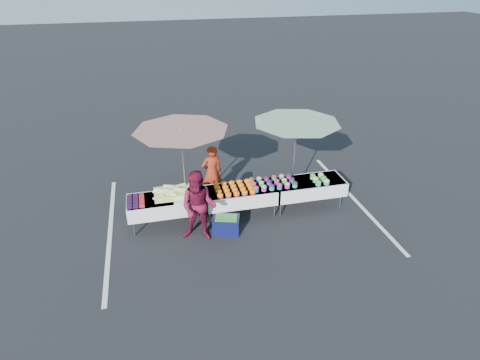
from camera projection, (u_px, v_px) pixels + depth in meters
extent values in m
plane|color=black|center=(240.00, 214.00, 10.24)|extent=(80.00, 80.00, 0.00)
cube|color=silver|center=(110.00, 231.00, 9.58)|extent=(0.10, 5.00, 0.00)
cube|color=silver|center=(354.00, 199.00, 10.89)|extent=(0.10, 5.00, 0.00)
cube|color=white|center=(166.00, 198.00, 9.52)|extent=(1.80, 0.75, 0.04)
cube|color=white|center=(167.00, 204.00, 9.59)|extent=(1.86, 0.81, 0.36)
cylinder|color=slate|center=(134.00, 229.00, 9.35)|extent=(0.04, 0.04, 0.39)
cylinder|color=slate|center=(134.00, 215.00, 9.86)|extent=(0.04, 0.04, 0.39)
cylinder|color=slate|center=(203.00, 219.00, 9.69)|extent=(0.04, 0.04, 0.39)
cylinder|color=slate|center=(200.00, 207.00, 10.19)|extent=(0.04, 0.04, 0.39)
cube|color=white|center=(240.00, 190.00, 9.89)|extent=(1.80, 0.75, 0.04)
cube|color=white|center=(240.00, 195.00, 9.96)|extent=(1.86, 0.81, 0.36)
cylinder|color=slate|center=(210.00, 218.00, 9.72)|extent=(0.04, 0.04, 0.39)
cylinder|color=slate|center=(206.00, 206.00, 10.23)|extent=(0.04, 0.04, 0.39)
cylinder|color=slate|center=(274.00, 210.00, 10.06)|extent=(0.04, 0.04, 0.39)
cylinder|color=slate|center=(268.00, 198.00, 10.56)|extent=(0.04, 0.04, 0.39)
cube|color=white|center=(308.00, 181.00, 10.25)|extent=(1.80, 0.75, 0.04)
cube|color=white|center=(308.00, 187.00, 10.33)|extent=(1.86, 0.81, 0.36)
cylinder|color=slate|center=(281.00, 209.00, 10.09)|extent=(0.04, 0.04, 0.39)
cylinder|color=slate|center=(273.00, 197.00, 10.59)|extent=(0.04, 0.04, 0.39)
cylinder|color=slate|center=(340.00, 201.00, 10.43)|extent=(0.04, 0.04, 0.39)
cylinder|color=slate|center=(331.00, 190.00, 10.93)|extent=(0.04, 0.04, 0.39)
cube|color=black|center=(129.00, 207.00, 9.09)|extent=(0.12, 0.12, 0.08)
cube|color=black|center=(129.00, 203.00, 9.20)|extent=(0.12, 0.12, 0.08)
cube|color=black|center=(129.00, 200.00, 9.32)|extent=(0.12, 0.12, 0.08)
cube|color=black|center=(129.00, 197.00, 9.44)|extent=(0.12, 0.12, 0.08)
cube|color=black|center=(136.00, 206.00, 9.11)|extent=(0.12, 0.12, 0.08)
cube|color=black|center=(136.00, 203.00, 9.23)|extent=(0.12, 0.12, 0.08)
cube|color=black|center=(136.00, 200.00, 9.35)|extent=(0.12, 0.12, 0.08)
cube|color=black|center=(135.00, 197.00, 9.47)|extent=(0.12, 0.12, 0.08)
cube|color=#B5132F|center=(142.00, 205.00, 9.14)|extent=(0.12, 0.12, 0.08)
cube|color=#B5132F|center=(142.00, 202.00, 9.26)|extent=(0.12, 0.12, 0.08)
cube|color=#B5132F|center=(142.00, 199.00, 9.38)|extent=(0.12, 0.12, 0.08)
cube|color=#B5132F|center=(141.00, 196.00, 9.50)|extent=(0.12, 0.12, 0.08)
cube|color=#BBDE71|center=(177.00, 193.00, 9.57)|extent=(1.05, 0.55, 0.14)
cylinder|color=#BBDE71|center=(188.00, 187.00, 9.74)|extent=(0.27, 0.09, 0.10)
cylinder|color=#BBDE71|center=(160.00, 190.00, 9.48)|extent=(0.27, 0.14, 0.07)
cylinder|color=#BBDE71|center=(181.00, 189.00, 9.43)|extent=(0.27, 0.14, 0.09)
cylinder|color=#BBDE71|center=(158.00, 193.00, 9.49)|extent=(0.27, 0.15, 0.10)
cylinder|color=#BBDE71|center=(169.00, 191.00, 9.44)|extent=(0.27, 0.15, 0.08)
cylinder|color=#BBDE71|center=(174.00, 188.00, 9.54)|extent=(0.27, 0.10, 0.10)
cylinder|color=#BBDE71|center=(175.00, 190.00, 9.43)|extent=(0.27, 0.07, 0.08)
cylinder|color=#BBDE71|center=(171.00, 195.00, 9.35)|extent=(0.27, 0.14, 0.09)
cylinder|color=#BBDE71|center=(169.00, 186.00, 9.66)|extent=(0.27, 0.12, 0.08)
cylinder|color=#BBDE71|center=(195.00, 187.00, 9.72)|extent=(0.27, 0.16, 0.08)
cylinder|color=#BBDE71|center=(163.00, 191.00, 9.42)|extent=(0.27, 0.11, 0.07)
cylinder|color=#BBDE71|center=(174.00, 197.00, 9.34)|extent=(0.27, 0.10, 0.07)
cylinder|color=#BBDE71|center=(180.00, 185.00, 9.66)|extent=(0.27, 0.12, 0.08)
cylinder|color=#BBDE71|center=(158.00, 197.00, 9.25)|extent=(0.27, 0.15, 0.08)
cylinder|color=#BBDE71|center=(161.00, 189.00, 9.47)|extent=(0.27, 0.10, 0.08)
cylinder|color=#BBDE71|center=(185.00, 190.00, 9.53)|extent=(0.27, 0.16, 0.10)
cylinder|color=#BBDE71|center=(164.00, 190.00, 9.38)|extent=(0.27, 0.12, 0.09)
cylinder|color=#BBDE71|center=(189.00, 192.00, 9.37)|extent=(0.27, 0.09, 0.07)
cube|color=white|center=(180.00, 202.00, 9.30)|extent=(0.30, 0.25, 0.05)
cylinder|color=#EA431A|center=(220.00, 196.00, 9.51)|extent=(0.15, 0.15, 0.05)
ellipsoid|color=orange|center=(220.00, 195.00, 9.49)|extent=(0.15, 0.15, 0.08)
cylinder|color=#EA431A|center=(219.00, 193.00, 9.67)|extent=(0.15, 0.15, 0.05)
ellipsoid|color=orange|center=(219.00, 191.00, 9.65)|extent=(0.15, 0.15, 0.08)
cylinder|color=#EA431A|center=(217.00, 189.00, 9.82)|extent=(0.15, 0.15, 0.05)
ellipsoid|color=orange|center=(217.00, 188.00, 9.80)|extent=(0.15, 0.15, 0.08)
cylinder|color=#EA431A|center=(216.00, 186.00, 9.97)|extent=(0.15, 0.15, 0.05)
ellipsoid|color=orange|center=(216.00, 184.00, 9.96)|extent=(0.15, 0.15, 0.08)
cylinder|color=#EA431A|center=(228.00, 195.00, 9.55)|extent=(0.15, 0.15, 0.05)
ellipsoid|color=orange|center=(228.00, 194.00, 9.54)|extent=(0.15, 0.15, 0.08)
cylinder|color=#EA431A|center=(227.00, 192.00, 9.71)|extent=(0.15, 0.15, 0.05)
ellipsoid|color=orange|center=(227.00, 190.00, 9.69)|extent=(0.15, 0.15, 0.08)
cylinder|color=#EA431A|center=(225.00, 188.00, 9.86)|extent=(0.15, 0.15, 0.05)
ellipsoid|color=orange|center=(225.00, 187.00, 9.84)|extent=(0.15, 0.15, 0.08)
cylinder|color=#EA431A|center=(224.00, 185.00, 10.02)|extent=(0.15, 0.15, 0.05)
ellipsoid|color=orange|center=(224.00, 183.00, 10.00)|extent=(0.15, 0.15, 0.08)
cylinder|color=#EA431A|center=(237.00, 194.00, 9.60)|extent=(0.15, 0.15, 0.05)
ellipsoid|color=orange|center=(237.00, 193.00, 9.58)|extent=(0.15, 0.15, 0.08)
cylinder|color=#EA431A|center=(235.00, 191.00, 9.75)|extent=(0.15, 0.15, 0.05)
ellipsoid|color=orange|center=(235.00, 189.00, 9.73)|extent=(0.15, 0.15, 0.08)
cylinder|color=#EA431A|center=(233.00, 187.00, 9.90)|extent=(0.15, 0.15, 0.05)
ellipsoid|color=orange|center=(233.00, 186.00, 9.88)|extent=(0.15, 0.15, 0.08)
cylinder|color=#EA431A|center=(232.00, 184.00, 10.06)|extent=(0.15, 0.15, 0.05)
ellipsoid|color=orange|center=(232.00, 182.00, 10.04)|extent=(0.15, 0.15, 0.08)
cylinder|color=#EA431A|center=(245.00, 193.00, 9.64)|extent=(0.15, 0.15, 0.05)
ellipsoid|color=orange|center=(245.00, 192.00, 9.62)|extent=(0.15, 0.15, 0.08)
cylinder|color=#EA431A|center=(243.00, 190.00, 9.79)|extent=(0.15, 0.15, 0.05)
ellipsoid|color=orange|center=(243.00, 188.00, 9.77)|extent=(0.15, 0.15, 0.08)
cylinder|color=#EA431A|center=(241.00, 186.00, 9.94)|extent=(0.15, 0.15, 0.05)
ellipsoid|color=orange|center=(241.00, 185.00, 9.92)|extent=(0.15, 0.15, 0.08)
cylinder|color=#EA431A|center=(240.00, 183.00, 10.10)|extent=(0.15, 0.15, 0.05)
ellipsoid|color=orange|center=(240.00, 181.00, 10.08)|extent=(0.15, 0.15, 0.08)
cylinder|color=#EA431A|center=(253.00, 192.00, 9.68)|extent=(0.15, 0.15, 0.05)
ellipsoid|color=orange|center=(253.00, 191.00, 9.66)|extent=(0.15, 0.15, 0.08)
cylinder|color=#EA431A|center=(251.00, 189.00, 9.83)|extent=(0.15, 0.15, 0.05)
ellipsoid|color=orange|center=(251.00, 187.00, 9.81)|extent=(0.15, 0.15, 0.08)
cylinder|color=#EA431A|center=(249.00, 185.00, 9.98)|extent=(0.15, 0.15, 0.05)
ellipsoid|color=orange|center=(249.00, 184.00, 9.97)|extent=(0.15, 0.15, 0.08)
cylinder|color=#EA431A|center=(247.00, 182.00, 10.14)|extent=(0.15, 0.15, 0.05)
ellipsoid|color=orange|center=(247.00, 181.00, 10.12)|extent=(0.15, 0.15, 0.08)
cylinder|color=#206698|center=(256.00, 190.00, 9.74)|extent=(0.13, 0.13, 0.10)
ellipsoid|color=maroon|center=(256.00, 188.00, 9.71)|extent=(0.14, 0.14, 0.10)
cylinder|color=#B8279F|center=(254.00, 186.00, 9.92)|extent=(0.13, 0.13, 0.10)
ellipsoid|color=maroon|center=(254.00, 183.00, 9.90)|extent=(0.14, 0.14, 0.10)
cylinder|color=#279E68|center=(251.00, 181.00, 10.11)|extent=(0.13, 0.13, 0.10)
ellipsoid|color=maroon|center=(251.00, 179.00, 10.08)|extent=(0.14, 0.14, 0.10)
cylinder|color=#B8279F|center=(264.00, 189.00, 9.78)|extent=(0.13, 0.13, 0.10)
ellipsoid|color=tan|center=(264.00, 187.00, 9.75)|extent=(0.14, 0.14, 0.10)
cylinder|color=#279E68|center=(261.00, 185.00, 9.97)|extent=(0.13, 0.13, 0.10)
ellipsoid|color=tan|center=(262.00, 182.00, 9.94)|extent=(0.14, 0.14, 0.10)
cylinder|color=#206698|center=(259.00, 180.00, 10.15)|extent=(0.13, 0.13, 0.10)
ellipsoid|color=tan|center=(259.00, 178.00, 10.13)|extent=(0.14, 0.14, 0.10)
cylinder|color=#279E68|center=(272.00, 188.00, 9.82)|extent=(0.13, 0.13, 0.10)
ellipsoid|color=black|center=(272.00, 186.00, 9.79)|extent=(0.14, 0.14, 0.10)
cylinder|color=#206698|center=(269.00, 184.00, 10.01)|extent=(0.13, 0.13, 0.10)
ellipsoid|color=black|center=(269.00, 182.00, 9.98)|extent=(0.14, 0.14, 0.10)
cylinder|color=#B8279F|center=(267.00, 180.00, 10.19)|extent=(0.13, 0.13, 0.10)
ellipsoid|color=black|center=(267.00, 178.00, 10.17)|extent=(0.14, 0.14, 0.10)
cylinder|color=#206698|center=(280.00, 187.00, 9.86)|extent=(0.13, 0.13, 0.10)
ellipsoid|color=maroon|center=(280.00, 185.00, 9.83)|extent=(0.14, 0.14, 0.10)
cylinder|color=#B8279F|center=(277.00, 183.00, 10.05)|extent=(0.13, 0.13, 0.10)
ellipsoid|color=maroon|center=(277.00, 181.00, 10.02)|extent=(0.14, 0.14, 0.10)
cylinder|color=#279E68|center=(274.00, 179.00, 10.24)|extent=(0.13, 0.13, 0.10)
ellipsoid|color=maroon|center=(274.00, 177.00, 10.21)|extent=(0.14, 0.14, 0.10)
cylinder|color=#B8279F|center=(287.00, 186.00, 9.90)|extent=(0.13, 0.13, 0.10)
ellipsoid|color=tan|center=(287.00, 184.00, 9.87)|extent=(0.14, 0.14, 0.10)
cylinder|color=#279E68|center=(284.00, 182.00, 10.09)|extent=(0.13, 0.13, 0.10)
ellipsoid|color=tan|center=(284.00, 180.00, 10.06)|extent=(0.14, 0.14, 0.10)
cylinder|color=#206698|center=(282.00, 178.00, 10.28)|extent=(0.13, 0.13, 0.10)
ellipsoid|color=tan|center=(282.00, 176.00, 10.25)|extent=(0.14, 0.14, 0.10)
cylinder|color=#279E68|center=(295.00, 185.00, 9.94)|extent=(0.13, 0.13, 0.10)
ellipsoid|color=black|center=(295.00, 183.00, 9.91)|extent=(0.14, 0.14, 0.10)
cylinder|color=#206698|center=(292.00, 181.00, 10.13)|extent=(0.13, 0.13, 0.10)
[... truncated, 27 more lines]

